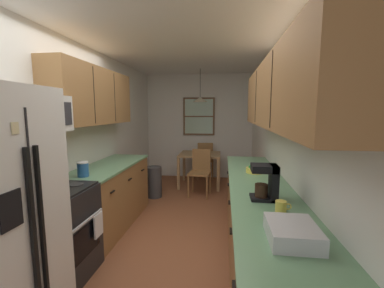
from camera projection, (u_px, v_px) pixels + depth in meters
ground_plane at (182, 221)px, 3.80m from camera, size 12.00×12.00×0.00m
wall_left at (94, 136)px, 3.80m from camera, size 0.10×9.00×2.55m
wall_right at (277, 139)px, 3.46m from camera, size 0.10×9.00×2.55m
wall_back at (199, 126)px, 6.24m from camera, size 4.40×0.10×2.55m
ceiling_slab at (181, 43)px, 3.46m from camera, size 4.40×9.00×0.08m
stove_range at (56, 233)px, 2.44m from camera, size 0.66×0.65×1.10m
microwave_over_range at (36, 114)px, 2.30m from camera, size 0.39×0.57×0.35m
counter_left at (110, 195)px, 3.60m from camera, size 0.64×1.70×0.90m
upper_cabinets_left at (94, 97)px, 3.39m from camera, size 0.33×1.78×0.75m
counter_right at (259, 226)px, 2.63m from camera, size 0.64×3.26×0.90m
upper_cabinets_right at (279, 94)px, 2.39m from camera, size 0.33×2.94×0.64m
dining_table at (200, 159)px, 5.53m from camera, size 0.89×0.80×0.73m
dining_chair_near at (200, 170)px, 4.94m from camera, size 0.44×0.44×0.90m
dining_chair_far at (205, 158)px, 6.13m from camera, size 0.44×0.44×0.90m
pendant_light at (200, 99)px, 5.36m from camera, size 0.32×0.32×0.70m
back_window at (199, 116)px, 6.13m from camera, size 0.77×0.05×0.92m
trash_bin at (154, 182)px, 4.82m from camera, size 0.28×0.28×0.59m
storage_canister at (83, 169)px, 2.90m from camera, size 0.13×0.13×0.17m
dish_towel at (98, 225)px, 2.55m from camera, size 0.02×0.16×0.24m
coffee_maker at (268, 181)px, 2.13m from camera, size 0.22×0.18×0.30m
mug_by_coffeemaker at (281, 207)px, 1.87m from camera, size 0.12×0.08×0.09m
fruit_bowl at (255, 170)px, 3.09m from camera, size 0.22×0.22×0.09m
dish_rack at (292, 232)px, 1.46m from camera, size 0.28×0.34×0.10m
table_serving_bowl at (199, 153)px, 5.45m from camera, size 0.21×0.21×0.06m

